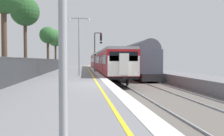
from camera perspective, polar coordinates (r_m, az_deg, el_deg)
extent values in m
cube|color=slate|center=(15.50, -11.39, -5.60)|extent=(6.40, 110.00, 1.00)
cube|color=silver|center=(15.49, -0.61, -3.68)|extent=(0.60, 110.00, 0.01)
cube|color=yellow|center=(15.42, -3.39, -3.71)|extent=(0.12, 110.00, 0.01)
cube|color=#56514C|center=(17.25, 19.07, -6.92)|extent=(11.00, 110.00, 0.20)
cube|color=gray|center=(15.74, 2.97, -7.14)|extent=(0.07, 110.00, 0.08)
cube|color=gray|center=(16.05, 8.06, -6.98)|extent=(0.07, 110.00, 0.08)
cube|color=gray|center=(16.89, 16.56, -6.60)|extent=(0.07, 110.00, 0.08)
cube|color=gray|center=(17.50, 20.90, -6.35)|extent=(0.07, 110.00, 0.08)
cube|color=maroon|center=(30.10, -0.43, 1.38)|extent=(2.80, 20.04, 2.30)
cube|color=black|center=(30.13, -0.43, -1.04)|extent=(2.64, 19.44, 0.25)
cube|color=gray|center=(30.12, -0.43, 3.80)|extent=(2.68, 20.04, 0.24)
cube|color=black|center=(29.97, -3.11, 1.95)|extent=(0.02, 18.44, 0.84)
cube|color=red|center=(24.98, -2.36, 1.07)|extent=(0.03, 1.10, 1.90)
cube|color=red|center=(34.97, -3.66, 1.27)|extent=(0.03, 1.10, 1.90)
cylinder|color=black|center=(22.73, -0.28, -3.22)|extent=(0.12, 0.84, 0.84)
cylinder|color=black|center=(22.96, 3.60, -3.17)|extent=(0.12, 0.84, 0.84)
cylinder|color=black|center=(37.47, -2.89, -1.25)|extent=(0.12, 0.84, 0.84)
cylinder|color=black|center=(37.61, -0.52, -1.23)|extent=(0.12, 0.84, 0.84)
cube|color=maroon|center=(50.66, -3.05, 1.55)|extent=(2.80, 20.04, 2.30)
cube|color=black|center=(50.68, -3.05, 0.10)|extent=(2.64, 19.44, 0.25)
cube|color=gray|center=(50.67, -3.05, 2.98)|extent=(2.68, 20.04, 0.24)
cube|color=black|center=(50.58, -4.65, 1.88)|extent=(0.02, 18.44, 0.84)
cube|color=red|center=(45.58, -4.41, 1.39)|extent=(0.03, 1.10, 1.90)
cube|color=red|center=(55.59, -4.85, 1.46)|extent=(0.03, 1.10, 1.90)
cylinder|color=black|center=(43.25, -3.42, -0.84)|extent=(0.12, 0.84, 0.84)
cylinder|color=black|center=(43.37, -1.36, -0.83)|extent=(0.12, 0.84, 0.84)
cylinder|color=black|center=(58.06, -4.31, -0.17)|extent=(0.12, 0.84, 0.84)
cylinder|color=black|center=(58.15, -2.77, -0.17)|extent=(0.12, 0.84, 0.84)
cube|color=silver|center=(20.22, 2.75, 0.48)|extent=(2.70, 0.10, 1.70)
cube|color=black|center=(20.21, 2.76, 2.74)|extent=(2.40, 0.08, 0.80)
cube|color=silver|center=(20.08, 2.82, 0.89)|extent=(0.80, 0.24, 1.80)
cylinder|color=white|center=(20.05, 0.10, -1.68)|extent=(0.18, 0.06, 0.18)
cylinder|color=white|center=(20.37, 5.41, -1.63)|extent=(0.18, 0.06, 0.18)
cylinder|color=black|center=(19.98, 2.89, -2.41)|extent=(0.20, 0.35, 0.20)
cube|color=black|center=(50.68, -3.05, 3.26)|extent=(0.60, 0.90, 0.20)
cube|color=#232326|center=(32.80, 6.14, -1.47)|extent=(2.30, 13.54, 0.79)
cube|color=#4C5666|center=(32.74, 6.15, 1.56)|extent=(2.60, 12.74, 2.68)
cylinder|color=#515660|center=(32.77, 6.16, 3.90)|extent=(2.39, 12.34, 2.39)
cylinder|color=black|center=(27.99, 6.79, -2.29)|extent=(0.12, 0.84, 0.84)
cylinder|color=black|center=(28.40, 9.85, -2.24)|extent=(0.12, 0.84, 0.84)
cylinder|color=black|center=(37.32, 3.32, -1.26)|extent=(0.12, 0.84, 0.84)
cylinder|color=black|center=(37.62, 5.66, -1.24)|extent=(0.12, 0.84, 0.84)
cube|color=#232326|center=(46.87, 2.19, -0.48)|extent=(2.30, 13.54, 0.79)
cube|color=#4C5666|center=(46.83, 2.19, 1.64)|extent=(2.60, 12.74, 2.68)
cylinder|color=#515660|center=(46.85, 2.19, 3.27)|extent=(2.39, 12.34, 2.39)
cylinder|color=black|center=(42.04, 2.16, -0.92)|extent=(0.12, 0.84, 0.84)
cylinder|color=black|center=(42.32, 4.25, -0.90)|extent=(0.12, 0.84, 0.84)
cylinder|color=black|center=(51.48, 0.49, -0.42)|extent=(0.12, 0.84, 0.84)
cylinder|color=black|center=(51.70, 2.21, -0.41)|extent=(0.12, 0.84, 0.84)
cube|color=#232326|center=(61.07, 0.07, 0.05)|extent=(2.30, 13.54, 0.79)
cube|color=#4C5666|center=(61.04, 0.07, 1.67)|extent=(2.60, 12.74, 2.68)
cylinder|color=#515660|center=(61.05, 0.07, 2.93)|extent=(2.39, 12.34, 2.39)
cylinder|color=black|center=(56.24, -0.13, -0.23)|extent=(0.12, 0.84, 0.84)
cylinder|color=black|center=(56.45, 1.44, -0.22)|extent=(0.12, 0.84, 0.84)
cylinder|color=black|center=(65.72, -1.11, 0.06)|extent=(0.12, 0.84, 0.84)
cylinder|color=black|center=(65.90, 0.24, 0.06)|extent=(0.12, 0.84, 0.84)
cube|color=#232326|center=(75.32, -1.25, 0.38)|extent=(2.30, 13.54, 0.79)
cube|color=#4C5666|center=(75.30, -1.25, 1.69)|extent=(2.60, 12.74, 2.68)
cylinder|color=#515660|center=(75.31, -1.25, 2.71)|extent=(2.39, 12.34, 2.39)
cylinder|color=black|center=(70.50, -1.50, 0.18)|extent=(0.12, 0.84, 0.84)
cylinder|color=black|center=(70.66, -0.24, 0.18)|extent=(0.12, 0.84, 0.84)
cylinder|color=black|center=(80.00, -2.14, 0.37)|extent=(0.12, 0.84, 0.84)
cylinder|color=black|center=(80.15, -1.03, 0.37)|extent=(0.12, 0.84, 0.84)
cylinder|color=#47474C|center=(33.17, -4.06, 3.72)|extent=(0.18, 0.18, 5.21)
cube|color=#47474C|center=(33.38, -3.29, 8.19)|extent=(0.90, 0.12, 0.12)
cube|color=black|center=(33.35, -2.60, 7.25)|extent=(0.28, 0.20, 1.00)
cylinder|color=red|center=(33.27, -2.59, 7.82)|extent=(0.16, 0.04, 0.16)
cylinder|color=black|center=(33.23, -2.59, 7.27)|extent=(0.16, 0.04, 0.16)
cylinder|color=black|center=(33.20, -2.58, 6.72)|extent=(0.16, 0.04, 0.16)
cube|color=black|center=(33.29, -2.60, 5.96)|extent=(0.32, 0.16, 0.24)
cylinder|color=#59595B|center=(30.35, -3.99, 0.99)|extent=(0.08, 0.08, 2.13)
cylinder|color=black|center=(30.35, -3.99, 3.11)|extent=(0.59, 0.02, 0.59)
cylinder|color=silver|center=(30.34, -3.99, 3.11)|extent=(0.56, 0.02, 0.56)
cube|color=black|center=(30.33, -3.99, 3.11)|extent=(0.24, 0.01, 0.18)
cylinder|color=#93999E|center=(23.31, -7.70, 4.95)|extent=(0.14, 0.14, 5.55)
cube|color=#93999E|center=(23.61, -6.61, 11.46)|extent=(0.90, 0.08, 0.08)
cylinder|color=silver|center=(23.60, -5.50, 11.27)|extent=(0.20, 0.20, 0.18)
cube|color=#93999E|center=(23.62, -8.84, 11.44)|extent=(0.90, 0.08, 0.08)
cylinder|color=silver|center=(23.63, -9.95, 11.24)|extent=(0.20, 0.20, 0.18)
cube|color=#282B2D|center=(15.89, -22.08, -0.72)|extent=(0.03, 99.00, 1.65)
cube|color=#38383D|center=(15.88, -22.11, 2.26)|extent=(0.06, 99.00, 0.06)
cylinder|color=#38383D|center=(15.89, -22.08, -0.72)|extent=(0.07, 0.07, 1.65)
cylinder|color=#38383D|center=(27.34, -15.65, 0.34)|extent=(0.07, 0.07, 1.65)
cylinder|color=#38383D|center=(38.93, -13.03, 0.77)|extent=(0.07, 0.07, 1.65)
cylinder|color=#38383D|center=(50.56, -11.61, 1.01)|extent=(0.07, 0.07, 1.65)
cylinder|color=#38383D|center=(62.22, -10.72, 1.15)|extent=(0.07, 0.07, 1.65)
cylinder|color=#473323|center=(27.95, -19.62, 4.69)|extent=(0.36, 0.36, 5.89)
sphere|color=#234C23|center=(28.40, -19.71, 12.36)|extent=(3.09, 3.09, 3.09)
sphere|color=#234C23|center=(28.45, -19.52, 11.55)|extent=(2.08, 2.08, 2.08)
cylinder|color=#473323|center=(52.98, -13.08, 2.99)|extent=(0.42, 0.42, 5.26)
sphere|color=#33662D|center=(53.18, -13.11, 6.87)|extent=(3.53, 3.53, 3.53)
sphere|color=#33662D|center=(53.49, -12.59, 6.37)|extent=(2.23, 2.23, 2.23)
cylinder|color=#473323|center=(19.56, -23.92, 5.42)|extent=(0.39, 0.39, 5.55)
cylinder|color=#473323|center=(43.70, -14.76, 3.11)|extent=(0.43, 0.43, 5.07)
sphere|color=#285628|center=(43.90, -14.79, 7.46)|extent=(2.88, 2.88, 2.88)
sphere|color=#285628|center=(43.69, -15.21, 7.01)|extent=(1.75, 1.75, 1.75)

